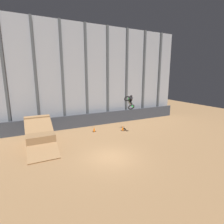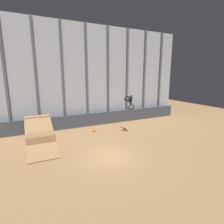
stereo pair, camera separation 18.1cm
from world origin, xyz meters
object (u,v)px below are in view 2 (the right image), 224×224
(traffic_cone_near_ramp, at_px, (123,128))
(traffic_cone_arena_edge, at_px, (94,129))
(dirt_ramp, at_px, (40,136))
(rider_bike_solo, at_px, (130,101))

(traffic_cone_near_ramp, xyz_separation_m, traffic_cone_arena_edge, (-3.29, 1.12, 0.00))
(dirt_ramp, bearing_deg, traffic_cone_near_ramp, 2.15)
(dirt_ramp, relative_size, traffic_cone_near_ramp, 9.75)
(dirt_ramp, height_order, traffic_cone_near_ramp, dirt_ramp)
(dirt_ramp, distance_m, traffic_cone_near_ramp, 9.43)
(rider_bike_solo, height_order, traffic_cone_arena_edge, rider_bike_solo)
(dirt_ramp, distance_m, rider_bike_solo, 9.94)
(rider_bike_solo, xyz_separation_m, traffic_cone_arena_edge, (-3.34, 2.51, -3.51))
(dirt_ramp, relative_size, rider_bike_solo, 3.06)
(traffic_cone_arena_edge, bearing_deg, dirt_ramp, -166.50)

